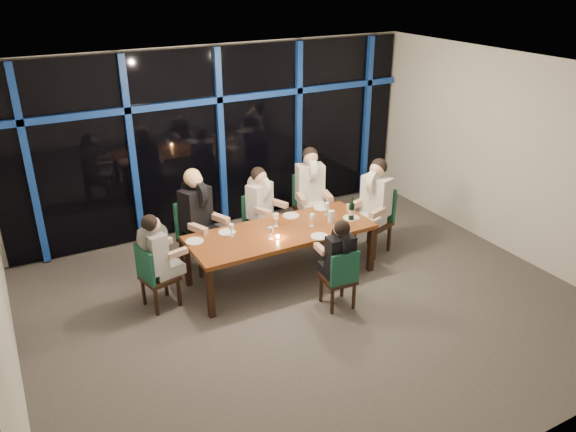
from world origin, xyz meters
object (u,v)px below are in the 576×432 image
at_px(chair_far_left, 195,231).
at_px(diner_near_mid, 339,250).
at_px(diner_far_right, 311,181).
at_px(diner_end_left, 156,247).
at_px(diner_far_mid, 261,198).
at_px(wine_bottle, 351,211).
at_px(chair_end_left, 153,274).
at_px(chair_far_right, 309,202).
at_px(diner_far_left, 197,206).
at_px(dining_table, 281,235).
at_px(water_pitcher, 331,217).
at_px(chair_far_mid, 258,219).
at_px(chair_end_right, 377,216).
at_px(diner_end_right, 375,193).
at_px(chair_near_mid, 341,276).

relative_size(chair_far_left, diner_near_mid, 1.26).
relative_size(diner_far_right, diner_end_left, 1.15).
xyz_separation_m(diner_far_mid, diner_far_right, (0.90, 0.07, 0.09)).
bearing_deg(wine_bottle, chair_end_left, 174.26).
height_order(chair_far_right, diner_end_left, diner_end_left).
bearing_deg(diner_near_mid, diner_far_left, -50.51).
height_order(dining_table, diner_far_right, diner_far_right).
bearing_deg(diner_far_right, diner_far_mid, -162.19).
height_order(diner_far_left, water_pitcher, diner_far_left).
relative_size(chair_far_mid, wine_bottle, 2.57).
bearing_deg(chair_end_right, diner_far_left, -123.77).
xyz_separation_m(diner_far_right, diner_end_right, (0.59, -0.90, -0.01)).
distance_m(chair_end_left, diner_end_right, 3.45).
relative_size(diner_far_mid, water_pitcher, 5.16).
height_order(chair_far_right, chair_near_mid, chair_far_right).
xyz_separation_m(chair_far_right, diner_far_left, (-1.96, -0.21, 0.42)).
distance_m(chair_far_left, diner_far_mid, 1.11).
bearing_deg(dining_table, chair_end_right, 2.25).
bearing_deg(diner_end_right, chair_end_right, 90.00).
xyz_separation_m(chair_near_mid, diner_far_left, (-1.21, 1.87, 0.52)).
height_order(chair_far_right, diner_end_right, diner_end_right).
height_order(chair_far_left, wine_bottle, wine_bottle).
relative_size(chair_near_mid, diner_far_right, 0.85).
xyz_separation_m(diner_end_left, wine_bottle, (2.77, -0.30, 0.03)).
bearing_deg(diner_far_mid, chair_near_mid, -108.46).
distance_m(chair_far_mid, chair_far_right, 0.96).
xyz_separation_m(chair_end_right, diner_far_right, (-0.67, 0.87, 0.41)).
bearing_deg(wine_bottle, diner_far_right, 90.75).
distance_m(chair_far_right, diner_end_left, 2.93).
xyz_separation_m(diner_far_mid, wine_bottle, (0.92, -1.06, -0.00)).
distance_m(dining_table, chair_far_mid, 0.96).
height_order(diner_near_mid, wine_bottle, diner_near_mid).
relative_size(diner_far_right, diner_end_right, 1.01).
bearing_deg(dining_table, diner_far_right, 42.43).
bearing_deg(chair_end_right, wine_bottle, -86.96).
height_order(diner_far_left, diner_far_mid, diner_far_left).
bearing_deg(diner_end_right, chair_end_left, -108.86).
relative_size(diner_near_mid, wine_bottle, 2.29).
relative_size(diner_far_left, diner_end_right, 1.02).
distance_m(diner_far_mid, water_pitcher, 1.16).
height_order(chair_near_mid, water_pitcher, water_pitcher).
bearing_deg(diner_far_mid, diner_near_mid, -108.05).
relative_size(diner_end_left, wine_bottle, 2.42).
bearing_deg(wine_bottle, chair_near_mid, -130.23).
distance_m(chair_near_mid, wine_bottle, 1.22).
height_order(diner_far_right, diner_end_left, diner_far_right).
relative_size(dining_table, diner_far_mid, 2.85).
xyz_separation_m(chair_end_left, chair_near_mid, (2.10, -1.16, -0.03)).
height_order(chair_far_mid, diner_far_mid, diner_far_mid).
bearing_deg(chair_far_right, diner_far_right, -90.00).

